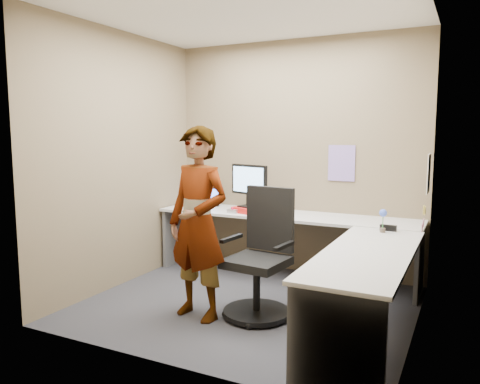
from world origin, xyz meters
The scene contains 21 objects.
ground centered at (0.00, 0.00, 0.00)m, with size 3.00×3.00×0.00m, color #2A292F.
wall_back centered at (0.00, 1.30, 1.35)m, with size 3.00×3.00×0.00m, color brown.
wall_right centered at (1.50, 0.00, 1.35)m, with size 2.70×2.70×0.00m, color brown.
wall_left centered at (-1.50, 0.00, 1.35)m, with size 2.70×2.70×0.00m, color brown.
ceiling centered at (0.00, 0.00, 2.70)m, with size 3.00×3.00×0.00m, color white.
desk centered at (0.44, 0.39, 0.59)m, with size 2.98×2.58×0.73m.
paper_ream centered at (-0.40, 0.87, 0.76)m, with size 0.32×0.23×0.06m, color red.
monitor centered at (-0.40, 0.89, 1.08)m, with size 0.50×0.22×0.48m.
laptop centered at (-1.10, 1.11, 0.79)m, with size 0.37×0.33×0.23m.
trackball_mouse centered at (-0.55, 0.77, 0.76)m, with size 0.12×0.08×0.07m.
origami centered at (-0.18, 0.75, 0.76)m, with size 0.10×0.10×0.06m, color white.
stapler centered at (1.19, 0.55, 0.76)m, with size 0.15×0.04×0.06m, color black.
flower centered at (1.15, 0.45, 0.87)m, with size 0.07×0.07×0.22m.
calendar_purple centered at (0.55, 1.29, 1.30)m, with size 0.30×0.01×0.40m, color #846BB7.
calendar_white centered at (1.49, 0.90, 1.25)m, with size 0.01×0.28×0.38m, color white.
sticky_note_a centered at (1.49, 0.55, 0.95)m, with size 0.01×0.07×0.07m, color #F2E059.
sticky_note_b centered at (1.49, 0.60, 0.82)m, with size 0.01×0.07×0.07m, color pink.
sticky_note_c centered at (1.49, 0.48, 0.80)m, with size 0.01×0.07×0.07m, color pink.
sticky_note_d centered at (1.49, 0.70, 0.92)m, with size 0.01×0.07×0.07m, color #F2E059.
office_chair centered at (0.21, -0.16, 0.46)m, with size 0.61×0.60×1.13m.
person centered at (-0.27, -0.44, 0.85)m, with size 0.62×0.41×1.70m, color #999399.
Camera 1 is at (1.85, -3.88, 1.63)m, focal length 35.00 mm.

